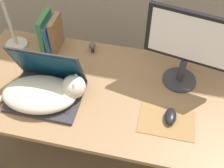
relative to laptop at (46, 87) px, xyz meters
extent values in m
cube|color=#93704C|center=(0.25, 0.09, -0.07)|extent=(1.43, 0.71, 0.03)
cylinder|color=#38383D|center=(-0.42, 0.39, -0.42)|extent=(0.04, 0.04, 0.69)
cylinder|color=#38383D|center=(0.91, 0.39, -0.42)|extent=(0.04, 0.04, 0.69)
cube|color=#2D2D33|center=(0.00, -0.03, -0.04)|extent=(0.36, 0.27, 0.02)
cube|color=#28282D|center=(0.00, -0.04, -0.03)|extent=(0.30, 0.14, 0.00)
cube|color=#2D2D33|center=(0.00, 0.06, 0.09)|extent=(0.36, 0.10, 0.26)
cube|color=#0A334C|center=(0.00, 0.06, 0.09)|extent=(0.33, 0.08, 0.22)
ellipsoid|color=beige|center=(-0.02, -0.05, 0.00)|extent=(0.40, 0.29, 0.10)
sphere|color=beige|center=(0.14, 0.01, 0.03)|extent=(0.12, 0.12, 0.12)
cone|color=beige|center=(0.15, 0.04, 0.07)|extent=(0.04, 0.04, 0.03)
cone|color=beige|center=(0.16, -0.02, 0.07)|extent=(0.04, 0.04, 0.03)
cylinder|color=#333338|center=(0.66, 0.24, -0.05)|extent=(0.18, 0.18, 0.01)
cylinder|color=#333338|center=(0.66, 0.24, 0.03)|extent=(0.04, 0.04, 0.15)
cube|color=black|center=(0.66, 0.24, 0.25)|extent=(0.42, 0.10, 0.27)
cube|color=white|center=(0.66, 0.23, 0.25)|extent=(0.38, 0.08, 0.24)
cube|color=olive|center=(0.62, -0.04, -0.05)|extent=(0.27, 0.18, 0.00)
ellipsoid|color=black|center=(0.63, -0.02, -0.03)|extent=(0.06, 0.10, 0.04)
cube|color=#387A42|center=(-0.13, 0.35, 0.06)|extent=(0.04, 0.16, 0.22)
cube|color=#285B93|center=(-0.10, 0.35, 0.04)|extent=(0.03, 0.17, 0.18)
cube|color=olive|center=(-0.07, 0.35, 0.05)|extent=(0.03, 0.15, 0.21)
cylinder|color=beige|center=(-0.32, 0.31, -0.04)|extent=(0.13, 0.13, 0.01)
cylinder|color=beige|center=(-0.32, 0.31, 0.16)|extent=(0.02, 0.02, 0.39)
cylinder|color=#232328|center=(0.14, 0.36, -0.04)|extent=(0.02, 0.02, 0.02)
sphere|color=#4C4C51|center=(0.14, 0.36, -0.01)|extent=(0.04, 0.04, 0.04)
camera|label=1|loc=(0.52, -0.82, 1.08)|focal=45.00mm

